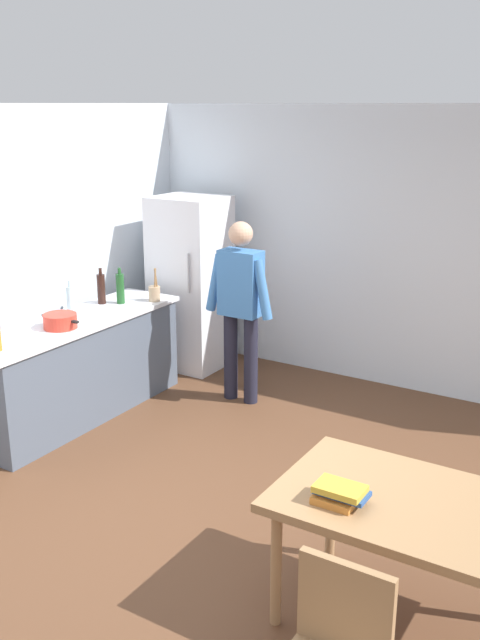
{
  "coord_description": "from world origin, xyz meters",
  "views": [
    {
      "loc": [
        2.32,
        -3.5,
        2.7
      ],
      "look_at": [
        -0.47,
        1.06,
        1.07
      ],
      "focal_mm": 40.04,
      "sensor_mm": 36.0,
      "label": 1
    }
  ],
  "objects_px": {
    "cooking_pot": "(60,321)",
    "bottle_wine_green": "(120,288)",
    "utensil_jar": "(155,293)",
    "dining_table": "(412,515)",
    "book_stack": "(339,493)",
    "refrigerator": "(191,283)",
    "bottle_wine_dark": "(101,288)",
    "bottle_water_clear": "(70,300)",
    "person": "(240,300)"
  },
  "relations": [
    {
      "from": "dining_table",
      "to": "cooking_pot",
      "type": "relative_size",
      "value": 3.5
    },
    {
      "from": "bottle_wine_green",
      "to": "book_stack",
      "type": "bearing_deg",
      "value": -31.89
    },
    {
      "from": "book_stack",
      "to": "bottle_wine_green",
      "type": "bearing_deg",
      "value": 148.11
    },
    {
      "from": "dining_table",
      "to": "bottle_water_clear",
      "type": "distance_m",
      "value": 3.78
    },
    {
      "from": "utensil_jar",
      "to": "bottle_wine_green",
      "type": "bearing_deg",
      "value": -133.64
    },
    {
      "from": "bottle_water_clear",
      "to": "book_stack",
      "type": "bearing_deg",
      "value": -23.79
    },
    {
      "from": "bottle_wine_dark",
      "to": "bottle_wine_green",
      "type": "relative_size",
      "value": 1.0
    },
    {
      "from": "cooking_pot",
      "to": "person",
      "type": "bearing_deg",
      "value": 52.77
    },
    {
      "from": "refrigerator",
      "to": "utensil_jar",
      "type": "distance_m",
      "value": 0.77
    },
    {
      "from": "person",
      "to": "book_stack",
      "type": "height_order",
      "value": "person"
    },
    {
      "from": "refrigerator",
      "to": "dining_table",
      "type": "relative_size",
      "value": 1.29
    },
    {
      "from": "dining_table",
      "to": "bottle_wine_dark",
      "type": "relative_size",
      "value": 4.12
    },
    {
      "from": "person",
      "to": "dining_table",
      "type": "relative_size",
      "value": 1.21
    },
    {
      "from": "dining_table",
      "to": "book_stack",
      "type": "xyz_separation_m",
      "value": [
        -0.32,
        -0.2,
        0.13
      ]
    },
    {
      "from": "utensil_jar",
      "to": "dining_table",
      "type": "bearing_deg",
      "value": -31.45
    },
    {
      "from": "bottle_wine_dark",
      "to": "utensil_jar",
      "type": "bearing_deg",
      "value": 42.19
    },
    {
      "from": "bottle_wine_dark",
      "to": "bottle_water_clear",
      "type": "relative_size",
      "value": 1.13
    },
    {
      "from": "cooking_pot",
      "to": "dining_table",
      "type": "bearing_deg",
      "value": -14.5
    },
    {
      "from": "refrigerator",
      "to": "bottle_water_clear",
      "type": "bearing_deg",
      "value": -100.11
    },
    {
      "from": "bottle_water_clear",
      "to": "refrigerator",
      "type": "bearing_deg",
      "value": 79.89
    },
    {
      "from": "dining_table",
      "to": "cooking_pot",
      "type": "distance_m",
      "value": 3.45
    },
    {
      "from": "bottle_wine_dark",
      "to": "bottle_wine_green",
      "type": "distance_m",
      "value": 0.18
    },
    {
      "from": "bottle_wine_dark",
      "to": "bottle_water_clear",
      "type": "bearing_deg",
      "value": -92.01
    },
    {
      "from": "refrigerator",
      "to": "cooking_pot",
      "type": "relative_size",
      "value": 4.5
    },
    {
      "from": "refrigerator",
      "to": "person",
      "type": "height_order",
      "value": "refrigerator"
    },
    {
      "from": "utensil_jar",
      "to": "bottle_water_clear",
      "type": "xyz_separation_m",
      "value": [
        -0.38,
        -0.72,
        0.05
      ]
    },
    {
      "from": "dining_table",
      "to": "bottle_wine_dark",
      "type": "distance_m",
      "value": 3.92
    },
    {
      "from": "dining_table",
      "to": "book_stack",
      "type": "bearing_deg",
      "value": -148.27
    },
    {
      "from": "dining_table",
      "to": "utensil_jar",
      "type": "height_order",
      "value": "utensil_jar"
    },
    {
      "from": "person",
      "to": "utensil_jar",
      "type": "relative_size",
      "value": 5.31
    },
    {
      "from": "cooking_pot",
      "to": "book_stack",
      "type": "bearing_deg",
      "value": -19.46
    },
    {
      "from": "book_stack",
      "to": "dining_table",
      "type": "bearing_deg",
      "value": 31.73
    },
    {
      "from": "utensil_jar",
      "to": "bottle_water_clear",
      "type": "distance_m",
      "value": 0.82
    },
    {
      "from": "bottle_water_clear",
      "to": "book_stack",
      "type": "height_order",
      "value": "bottle_water_clear"
    },
    {
      "from": "person",
      "to": "book_stack",
      "type": "xyz_separation_m",
      "value": [
        2.03,
        -2.35,
        -0.18
      ]
    },
    {
      "from": "person",
      "to": "cooking_pot",
      "type": "relative_size",
      "value": 4.25
    },
    {
      "from": "cooking_pot",
      "to": "bottle_wine_dark",
      "type": "relative_size",
      "value": 1.18
    },
    {
      "from": "cooking_pot",
      "to": "bottle_wine_green",
      "type": "height_order",
      "value": "bottle_wine_green"
    },
    {
      "from": "bottle_wine_green",
      "to": "book_stack",
      "type": "xyz_separation_m",
      "value": [
        3.08,
        -1.92,
        -0.25
      ]
    },
    {
      "from": "utensil_jar",
      "to": "refrigerator",
      "type": "bearing_deg",
      "value": 98.79
    },
    {
      "from": "person",
      "to": "bottle_wine_green",
      "type": "distance_m",
      "value": 1.14
    },
    {
      "from": "cooking_pot",
      "to": "utensil_jar",
      "type": "xyz_separation_m",
      "value": [
        0.14,
        1.09,
        0.02
      ]
    },
    {
      "from": "bottle_wine_green",
      "to": "bottle_water_clear",
      "type": "height_order",
      "value": "bottle_wine_green"
    },
    {
      "from": "dining_table",
      "to": "bottle_wine_green",
      "type": "relative_size",
      "value": 4.12
    },
    {
      "from": "refrigerator",
      "to": "utensil_jar",
      "type": "xyz_separation_m",
      "value": [
        0.12,
        -0.75,
        0.08
      ]
    },
    {
      "from": "cooking_pot",
      "to": "refrigerator",
      "type": "bearing_deg",
      "value": 89.16
    },
    {
      "from": "cooking_pot",
      "to": "bottle_wine_green",
      "type": "relative_size",
      "value": 1.18
    },
    {
      "from": "cooking_pot",
      "to": "bottle_wine_green",
      "type": "xyz_separation_m",
      "value": [
        -0.08,
        0.85,
        0.09
      ]
    },
    {
      "from": "dining_table",
      "to": "utensil_jar",
      "type": "bearing_deg",
      "value": 148.55
    },
    {
      "from": "refrigerator",
      "to": "bottle_wine_green",
      "type": "xyz_separation_m",
      "value": [
        -0.1,
        -0.98,
        0.15
      ]
    }
  ]
}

